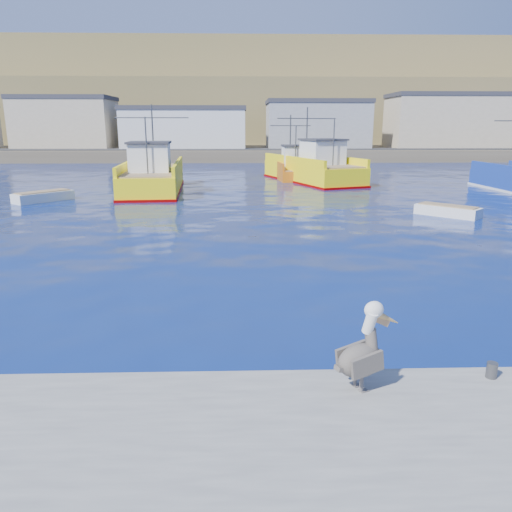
{
  "coord_description": "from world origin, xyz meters",
  "views": [
    {
      "loc": [
        -1.64,
        -11.68,
        5.07
      ],
      "look_at": [
        -1.22,
        2.37,
        1.36
      ],
      "focal_mm": 35.0,
      "sensor_mm": 36.0,
      "label": 1
    }
  ],
  "objects": [
    {
      "name": "pelican",
      "position": [
        0.48,
        -3.72,
        1.19
      ],
      "size": [
        1.28,
        0.83,
        1.62
      ],
      "color": "#595451",
      "rests_on": "dock"
    },
    {
      "name": "skiff_far",
      "position": [
        22.98,
        33.16,
        0.24
      ],
      "size": [
        1.58,
        3.52,
        0.74
      ],
      "color": "silver",
      "rests_on": "ground"
    },
    {
      "name": "trawler_yellow_a",
      "position": [
        -8.5,
        27.66,
        1.1
      ],
      "size": [
        5.71,
        12.76,
        6.67
      ],
      "color": "yellow",
      "rests_on": "ground"
    },
    {
      "name": "far_shore",
      "position": [
        0.0,
        109.2,
        8.98
      ],
      "size": [
        200.0,
        81.0,
        24.0
      ],
      "color": "brown",
      "rests_on": "ground"
    },
    {
      "name": "boat_orange",
      "position": [
        3.23,
        36.58,
        0.99
      ],
      "size": [
        3.91,
        7.63,
        5.97
      ],
      "color": "#C36112",
      "rests_on": "ground"
    },
    {
      "name": "ground",
      "position": [
        0.0,
        0.0,
        0.0
      ],
      "size": [
        260.0,
        260.0,
        0.0
      ],
      "primitive_type": "plane",
      "color": "#06134F",
      "rests_on": "ground"
    },
    {
      "name": "trawler_yellow_b",
      "position": [
        4.99,
        34.07,
        1.11
      ],
      "size": [
        8.36,
        13.34,
        6.68
      ],
      "color": "yellow",
      "rests_on": "ground"
    },
    {
      "name": "skiff_mid",
      "position": [
        10.17,
        16.18,
        0.25
      ],
      "size": [
        3.38,
        3.36,
        0.77
      ],
      "color": "silver",
      "rests_on": "ground"
    },
    {
      "name": "skiff_left",
      "position": [
        -15.11,
        22.57,
        0.27
      ],
      "size": [
        3.58,
        3.82,
        0.85
      ],
      "color": "silver",
      "rests_on": "ground"
    },
    {
      "name": "dock_bollards",
      "position": [
        0.6,
        -3.4,
        0.65
      ],
      "size": [
        36.2,
        0.2,
        0.3
      ],
      "color": "#4C4C4C",
      "rests_on": "dock"
    }
  ]
}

